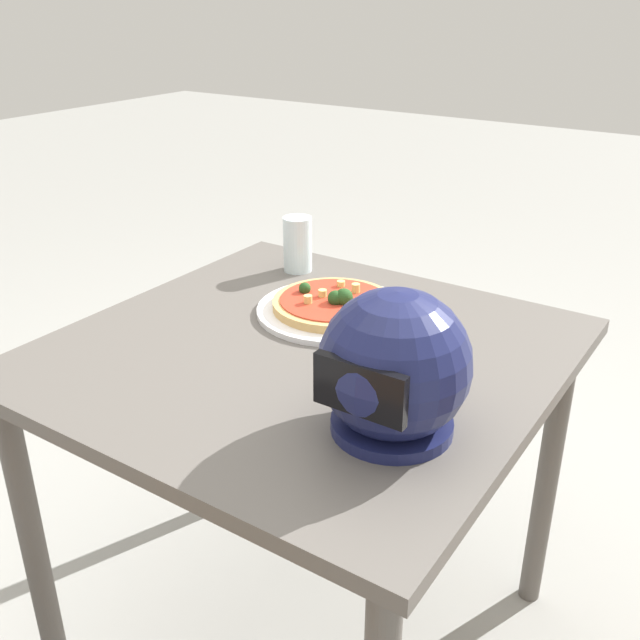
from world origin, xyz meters
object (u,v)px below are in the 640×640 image
at_px(dining_table, 305,391).
at_px(motorcycle_helmet, 394,367).
at_px(pizza, 334,303).
at_px(drinking_glass, 298,244).

xyz_separation_m(dining_table, motorcycle_helmet, (-0.28, 0.16, 0.21)).
distance_m(pizza, drinking_glass, 0.27).
bearing_deg(drinking_glass, motorcycle_helmet, 136.93).
bearing_deg(dining_table, drinking_glass, -52.98).
bearing_deg(drinking_glass, pizza, 141.84).
height_order(dining_table, pizza, pizza).
distance_m(dining_table, motorcycle_helmet, 0.38).
relative_size(dining_table, drinking_glass, 6.89).
relative_size(dining_table, motorcycle_helmet, 3.93).
distance_m(pizza, motorcycle_helmet, 0.46).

